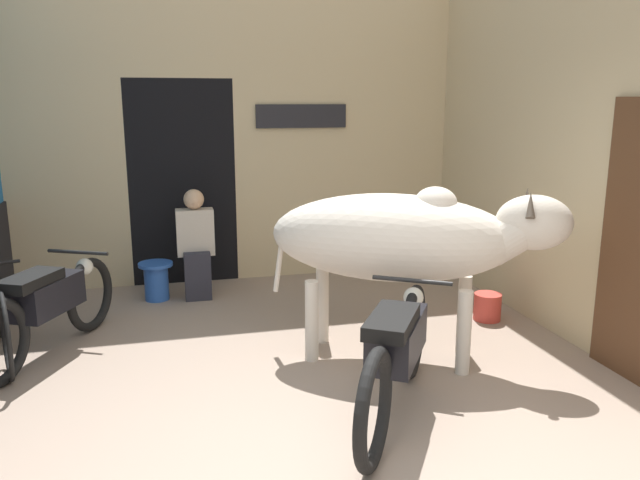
# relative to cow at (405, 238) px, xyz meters

# --- Properties ---
(wall_back_with_doorway) EXTENTS (5.04, 0.93, 3.67)m
(wall_back_with_doorway) POSITION_rel_cow_xyz_m (-1.21, 2.92, 0.57)
(wall_back_with_doorway) COLOR #C6B289
(wall_back_with_doorway) RESTS_ON ground_plane
(wall_right_with_door) EXTENTS (0.22, 4.32, 3.67)m
(wall_right_with_door) POSITION_rel_cow_xyz_m (1.64, 0.46, 0.80)
(wall_right_with_door) COLOR #C6B289
(wall_right_with_door) RESTS_ON ground_plane
(cow) EXTENTS (2.32, 1.53, 1.44)m
(cow) POSITION_rel_cow_xyz_m (0.00, 0.00, 0.00)
(cow) COLOR beige
(cow) RESTS_ON ground_plane
(motorcycle_near) EXTENTS (1.14, 1.73, 0.82)m
(motorcycle_near) POSITION_rel_cow_xyz_m (-0.40, -0.89, -0.54)
(motorcycle_near) COLOR black
(motorcycle_near) RESTS_ON ground_plane
(motorcycle_far) EXTENTS (0.93, 1.71, 0.79)m
(motorcycle_far) POSITION_rel_cow_xyz_m (-2.80, 0.76, -0.57)
(motorcycle_far) COLOR black
(motorcycle_far) RESTS_ON ground_plane
(bicycle) EXTENTS (0.60, 1.66, 0.71)m
(bicycle) POSITION_rel_cow_xyz_m (-3.19, 0.84, -0.65)
(bicycle) COLOR black
(bicycle) RESTS_ON ground_plane
(shopkeeper_seated) EXTENTS (0.39, 0.34, 1.16)m
(shopkeeper_seated) POSITION_rel_cow_xyz_m (-1.53, 2.09, -0.40)
(shopkeeper_seated) COLOR #282833
(shopkeeper_seated) RESTS_ON ground_plane
(plastic_stool) EXTENTS (0.36, 0.36, 0.40)m
(plastic_stool) POSITION_rel_cow_xyz_m (-1.96, 2.07, -0.79)
(plastic_stool) COLOR #2856B2
(plastic_stool) RESTS_ON ground_plane
(bucket) EXTENTS (0.26, 0.26, 0.26)m
(bucket) POSITION_rel_cow_xyz_m (1.13, 0.65, -0.88)
(bucket) COLOR #C63D33
(bucket) RESTS_ON ground_plane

